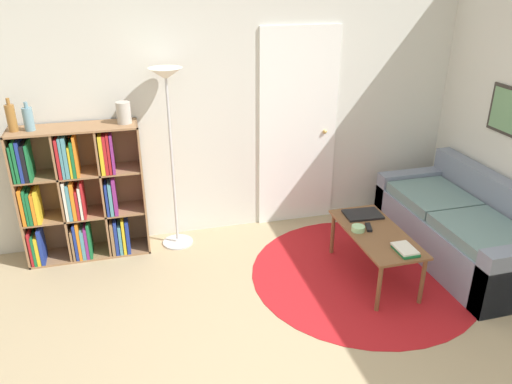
{
  "coord_description": "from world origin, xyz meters",
  "views": [
    {
      "loc": [
        -1.05,
        -2.3,
        2.52
      ],
      "look_at": [
        -0.09,
        1.28,
        0.85
      ],
      "focal_mm": 35.0,
      "sensor_mm": 36.0,
      "label": 1
    }
  ],
  "objects": [
    {
      "name": "bookshelf",
      "position": [
        -1.55,
        2.13,
        0.62
      ],
      "size": [
        1.1,
        0.34,
        1.26
      ],
      "color": "#936B47",
      "rests_on": "ground_plane"
    },
    {
      "name": "ground_plane",
      "position": [
        0.0,
        0.0,
        0.0
      ],
      "size": [
        14.0,
        14.0,
        0.0
      ],
      "primitive_type": "plane",
      "color": "tan"
    },
    {
      "name": "book_stack_on_table",
      "position": [
        0.99,
        0.71,
        0.47
      ],
      "size": [
        0.15,
        0.22,
        0.04
      ],
      "color": "#196B38",
      "rests_on": "coffee_table"
    },
    {
      "name": "floor_lamp",
      "position": [
        -0.68,
        2.11,
        1.42
      ],
      "size": [
        0.3,
        0.3,
        1.73
      ],
      "color": "#B7B7BC",
      "rests_on": "ground_plane"
    },
    {
      "name": "laptop",
      "position": [
        0.95,
        1.38,
        0.46
      ],
      "size": [
        0.35,
        0.25,
        0.02
      ],
      "color": "black",
      "rests_on": "coffee_table"
    },
    {
      "name": "wall_back",
      "position": [
        0.02,
        2.35,
        1.29
      ],
      "size": [
        7.59,
        0.11,
        2.6
      ],
      "color": "silver",
      "rests_on": "ground_plane"
    },
    {
      "name": "couch",
      "position": [
        1.92,
        1.16,
        0.28
      ],
      "size": [
        0.83,
        1.78,
        0.77
      ],
      "color": "gray",
      "rests_on": "ground_plane"
    },
    {
      "name": "bowl",
      "position": [
        0.78,
        1.12,
        0.47
      ],
      "size": [
        0.12,
        0.12,
        0.05
      ],
      "color": "#9ED193",
      "rests_on": "coffee_table"
    },
    {
      "name": "coffee_table",
      "position": [
        0.93,
        1.06,
        0.4
      ],
      "size": [
        0.47,
        1.0,
        0.45
      ],
      "color": "brown",
      "rests_on": "ground_plane"
    },
    {
      "name": "vase_on_shelf",
      "position": [
        -1.06,
        2.13,
        1.36
      ],
      "size": [
        0.13,
        0.13,
        0.19
      ],
      "color": "#B7B2A8",
      "rests_on": "bookshelf"
    },
    {
      "name": "bottle_middle",
      "position": [
        -1.84,
        2.12,
        1.36
      ],
      "size": [
        0.08,
        0.08,
        0.24
      ],
      "color": "#6B93A3",
      "rests_on": "bookshelf"
    },
    {
      "name": "rug",
      "position": [
        0.87,
        1.11,
        0.0
      ],
      "size": [
        2.0,
        2.0,
        0.01
      ],
      "color": "#B2191E",
      "rests_on": "ground_plane"
    },
    {
      "name": "bottle_left",
      "position": [
        -1.97,
        2.13,
        1.38
      ],
      "size": [
        0.08,
        0.08,
        0.28
      ],
      "color": "olive",
      "rests_on": "bookshelf"
    },
    {
      "name": "remote",
      "position": [
        0.89,
        1.14,
        0.46
      ],
      "size": [
        0.09,
        0.15,
        0.02
      ],
      "color": "black",
      "rests_on": "coffee_table"
    }
  ]
}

